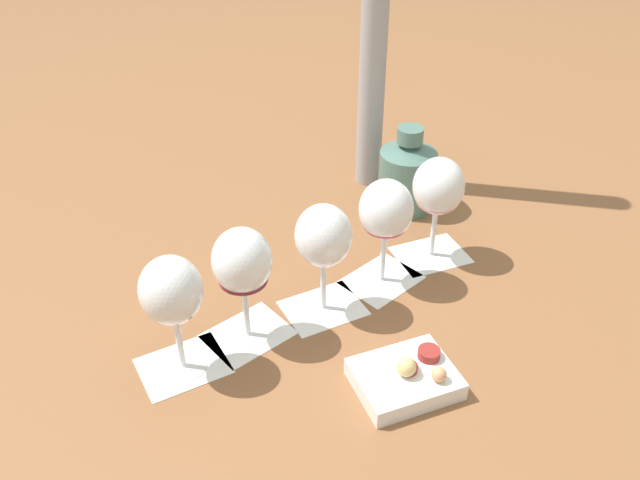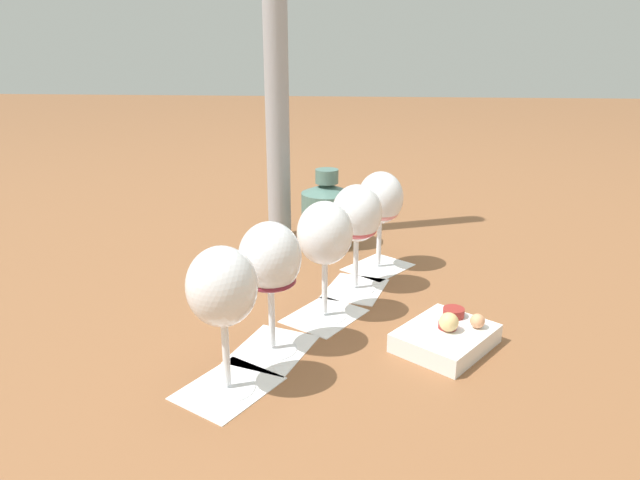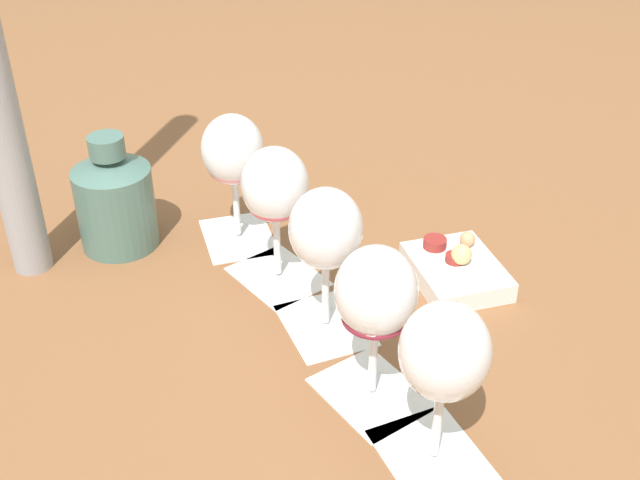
# 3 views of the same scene
# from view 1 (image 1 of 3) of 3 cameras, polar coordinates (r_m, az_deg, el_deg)

# --- Properties ---
(ground_plane) EXTENTS (8.00, 8.00, 0.00)m
(ground_plane) POSITION_cam_1_polar(r_m,az_deg,el_deg) (1.05, -0.07, -5.64)
(ground_plane) COLOR brown
(tasting_card_0) EXTENTS (0.15, 0.14, 0.00)m
(tasting_card_0) POSITION_cam_1_polar(r_m,az_deg,el_deg) (1.17, 9.30, -1.22)
(tasting_card_0) COLOR white
(tasting_card_0) RESTS_ON ground_plane
(tasting_card_1) EXTENTS (0.14, 0.12, 0.00)m
(tasting_card_1) POSITION_cam_1_polar(r_m,az_deg,el_deg) (1.10, 5.19, -3.34)
(tasting_card_1) COLOR white
(tasting_card_1) RESTS_ON ground_plane
(tasting_card_2) EXTENTS (0.15, 0.14, 0.00)m
(tasting_card_2) POSITION_cam_1_polar(r_m,az_deg,el_deg) (1.05, 0.40, -5.59)
(tasting_card_2) COLOR white
(tasting_card_2) RESTS_ON ground_plane
(tasting_card_3) EXTENTS (0.14, 0.12, 0.00)m
(tasting_card_3) POSITION_cam_1_polar(r_m,az_deg,el_deg) (1.01, -6.08, -7.89)
(tasting_card_3) COLOR white
(tasting_card_3) RESTS_ON ground_plane
(tasting_card_4) EXTENTS (0.15, 0.14, 0.00)m
(tasting_card_4) POSITION_cam_1_polar(r_m,az_deg,el_deg) (0.97, -11.44, -10.34)
(tasting_card_4) COLOR white
(tasting_card_4) RESTS_ON ground_plane
(wine_glass_0) EXTENTS (0.08, 0.08, 0.18)m
(wine_glass_0) POSITION_cam_1_polar(r_m,az_deg,el_deg) (1.10, 9.91, 4.10)
(wine_glass_0) COLOR white
(wine_glass_0) RESTS_ON tasting_card_0
(wine_glass_1) EXTENTS (0.08, 0.08, 0.18)m
(wine_glass_1) POSITION_cam_1_polar(r_m,az_deg,el_deg) (1.03, 5.56, 2.19)
(wine_glass_1) COLOR white
(wine_glass_1) RESTS_ON tasting_card_1
(wine_glass_2) EXTENTS (0.08, 0.08, 0.18)m
(wine_glass_2) POSITION_cam_1_polar(r_m,az_deg,el_deg) (0.97, 0.43, 0.09)
(wine_glass_2) COLOR white
(wine_glass_2) RESTS_ON tasting_card_2
(wine_glass_3) EXTENTS (0.08, 0.08, 0.18)m
(wine_glass_3) POSITION_cam_1_polar(r_m,az_deg,el_deg) (0.92, -6.56, -2.12)
(wine_glass_3) COLOR white
(wine_glass_3) RESTS_ON tasting_card_3
(wine_glass_4) EXTENTS (0.08, 0.08, 0.18)m
(wine_glass_4) POSITION_cam_1_polar(r_m,az_deg,el_deg) (0.89, -12.37, -4.59)
(wine_glass_4) COLOR white
(wine_glass_4) RESTS_ON tasting_card_4
(ceramic_vase) EXTENTS (0.10, 0.10, 0.16)m
(ceramic_vase) POSITION_cam_1_polar(r_m,az_deg,el_deg) (1.26, 7.34, 5.58)
(ceramic_vase) COLOR #4C7066
(ceramic_vase) RESTS_ON ground_plane
(snack_dish) EXTENTS (0.17, 0.16, 0.05)m
(snack_dish) POSITION_cam_1_polar(r_m,az_deg,el_deg) (0.93, 7.26, -11.40)
(snack_dish) COLOR white
(snack_dish) RESTS_ON ground_plane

